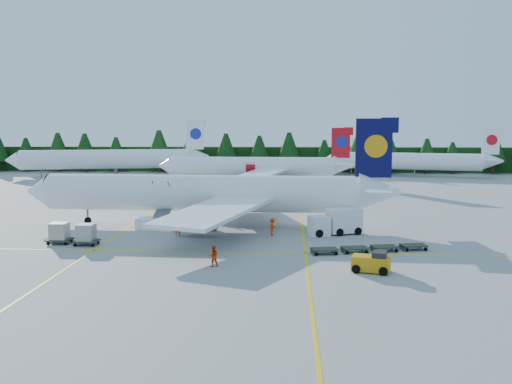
# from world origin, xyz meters

# --- Properties ---
(ground) EXTENTS (320.00, 320.00, 0.00)m
(ground) POSITION_xyz_m (0.00, 0.00, 0.00)
(ground) COLOR #9D9D97
(ground) RESTS_ON ground
(taxi_stripe_a) EXTENTS (0.25, 120.00, 0.01)m
(taxi_stripe_a) POSITION_xyz_m (-14.00, 20.00, 0.01)
(taxi_stripe_a) COLOR yellow
(taxi_stripe_a) RESTS_ON ground
(taxi_stripe_b) EXTENTS (0.25, 120.00, 0.01)m
(taxi_stripe_b) POSITION_xyz_m (6.00, 20.00, 0.01)
(taxi_stripe_b) COLOR yellow
(taxi_stripe_b) RESTS_ON ground
(taxi_stripe_cross) EXTENTS (80.00, 0.25, 0.01)m
(taxi_stripe_cross) POSITION_xyz_m (0.00, -6.00, 0.01)
(taxi_stripe_cross) COLOR yellow
(taxi_stripe_cross) RESTS_ON ground
(treeline_hedge) EXTENTS (220.00, 4.00, 6.00)m
(treeline_hedge) POSITION_xyz_m (0.00, 82.00, 3.00)
(treeline_hedge) COLOR black
(treeline_hedge) RESTS_ON ground
(airliner_navy) EXTENTS (43.02, 35.37, 12.50)m
(airliner_navy) POSITION_xyz_m (-6.53, 7.58, 3.76)
(airliner_navy) COLOR white
(airliner_navy) RESTS_ON ground
(airliner_red) EXTENTS (37.79, 31.08, 10.99)m
(airliner_red) POSITION_xyz_m (-3.62, 53.82, 3.30)
(airliner_red) COLOR white
(airliner_red) RESTS_ON ground
(airliner_far_left) EXTENTS (42.36, 13.09, 12.50)m
(airliner_far_left) POSITION_xyz_m (-37.52, 66.24, 3.92)
(airliner_far_left) COLOR white
(airliner_far_left) RESTS_ON ground
(airliner_far_right) EXTENTS (37.32, 11.27, 11.00)m
(airliner_far_right) POSITION_xyz_m (29.47, 71.02, 3.45)
(airliner_far_right) COLOR white
(airliner_far_right) RESTS_ON ground
(airstairs) EXTENTS (5.10, 6.92, 4.17)m
(airstairs) POSITION_xyz_m (-10.29, 5.39, 0.91)
(airstairs) COLOR white
(airstairs) RESTS_ON ground
(service_truck) EXTENTS (6.04, 3.92, 2.74)m
(service_truck) POSITION_xyz_m (9.46, 3.23, 1.36)
(service_truck) COLOR white
(service_truck) RESTS_ON ground
(baggage_tug) EXTENTS (3.36, 2.38, 1.62)m
(baggage_tug) POSITION_xyz_m (11.23, -12.33, 0.80)
(baggage_tug) COLOR orange
(baggage_tug) RESTS_ON ground
(dolly_train) EXTENTS (11.18, 4.09, 0.14)m
(dolly_train) POSITION_xyz_m (12.05, -5.08, 0.44)
(dolly_train) COLOR #333929
(dolly_train) RESTS_ON ground
(uld_pair) EXTENTS (5.24, 2.35, 1.77)m
(uld_pair) POSITION_xyz_m (-16.98, -3.50, 1.19)
(uld_pair) COLOR #333929
(uld_pair) RESTS_ON ground
(crew_a) EXTENTS (0.79, 0.59, 1.97)m
(crew_a) POSITION_xyz_m (-7.39, 1.31, 0.99)
(crew_a) COLOR #DB4404
(crew_a) RESTS_ON ground
(crew_b) EXTENTS (1.02, 0.89, 1.78)m
(crew_b) POSITION_xyz_m (-1.89, -11.33, 0.89)
(crew_b) COLOR #DA3A04
(crew_b) RESTS_ON ground
(crew_c) EXTENTS (0.77, 0.93, 1.93)m
(crew_c) POSITION_xyz_m (2.73, 1.91, 0.97)
(crew_c) COLOR #FF3805
(crew_c) RESTS_ON ground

